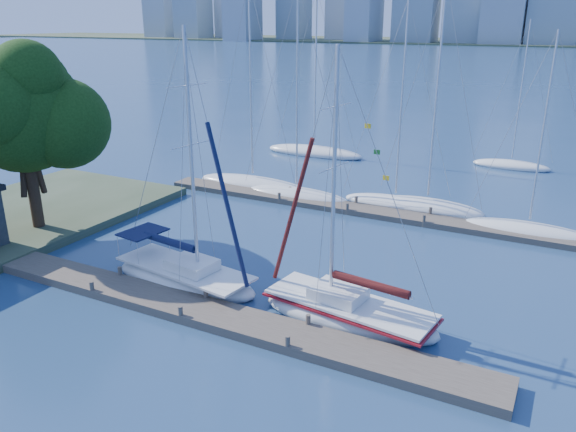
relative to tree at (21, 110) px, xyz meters
The scene contains 14 objects.
ground 16.01m from the tree, 14.52° to the right, with size 700.00×700.00×0.00m, color navy.
near_dock 15.92m from the tree, 14.52° to the right, with size 26.00×2.00×0.40m, color #4A4136.
far_dock 21.32m from the tree, 38.22° to the left, with size 30.00×1.80×0.36m, color #4A4136.
far_shore 316.81m from the tree, 87.51° to the left, with size 800.00×100.00×1.50m, color #38472D.
tree is the anchor object (origin of this frame).
sailboat_navy 13.35m from the tree, ahead, with size 7.98×3.57×12.33m.
sailboat_maroon 20.93m from the tree, ahead, with size 7.94×3.50×11.69m.
bg_boat_0 17.00m from the tree, 66.65° to the left, with size 9.51×5.30×15.07m.
bg_boat_1 18.22m from the tree, 52.27° to the left, with size 8.04×3.43×14.56m.
bg_boat_2 23.57m from the tree, 40.65° to the left, with size 7.45×4.36×13.55m.
bg_boat_3 25.22m from the tree, 37.56° to the left, with size 7.88×4.56×14.68m.
bg_boat_4 29.63m from the tree, 27.23° to the left, with size 7.79×5.16×11.85m.
bg_boat_6 27.67m from the tree, 77.68° to the left, with size 9.85×5.09×14.84m.
bg_boat_7 37.83m from the tree, 52.35° to the left, with size 6.36×2.15×12.34m.
Camera 1 is at (13.44, -17.13, 11.99)m, focal length 35.00 mm.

